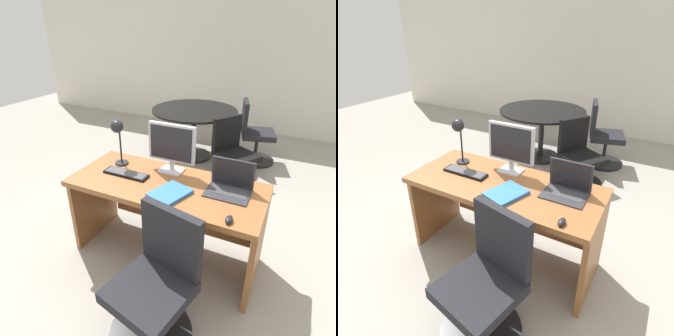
# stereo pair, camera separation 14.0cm
# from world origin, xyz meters

# --- Properties ---
(ground) EXTENTS (12.00, 12.00, 0.00)m
(ground) POSITION_xyz_m (0.00, 1.50, 0.00)
(ground) COLOR gray
(back_wall) EXTENTS (10.00, 0.10, 2.80)m
(back_wall) POSITION_xyz_m (0.00, 3.78, 1.40)
(back_wall) COLOR silver
(back_wall) RESTS_ON ground
(desk) EXTENTS (1.57, 0.69, 0.75)m
(desk) POSITION_xyz_m (0.00, 0.04, 0.54)
(desk) COLOR brown
(desk) RESTS_ON ground
(monitor) EXTENTS (0.41, 0.16, 0.42)m
(monitor) POSITION_xyz_m (-0.05, 0.21, 0.99)
(monitor) COLOR #B7BABF
(monitor) RESTS_ON desk
(laptop) EXTENTS (0.33, 0.25, 0.24)m
(laptop) POSITION_xyz_m (0.49, 0.12, 0.82)
(laptop) COLOR #2D2D33
(laptop) RESTS_ON desk
(keyboard) EXTENTS (0.40, 0.11, 0.02)m
(keyboard) POSITION_xyz_m (-0.37, -0.02, 0.76)
(keyboard) COLOR black
(keyboard) RESTS_ON desk
(mouse) EXTENTS (0.05, 0.08, 0.04)m
(mouse) POSITION_xyz_m (0.59, -0.27, 0.77)
(mouse) COLOR black
(mouse) RESTS_ON desk
(desk_lamp) EXTENTS (0.12, 0.14, 0.42)m
(desk_lamp) POSITION_xyz_m (-0.52, 0.12, 1.05)
(desk_lamp) COLOR black
(desk_lamp) RESTS_ON desk
(book) EXTENTS (0.30, 0.35, 0.03)m
(book) POSITION_xyz_m (0.10, -0.15, 0.76)
(book) COLOR blue
(book) RESTS_ON desk
(office_chair) EXTENTS (0.56, 0.57, 0.91)m
(office_chair) POSITION_xyz_m (0.26, -0.67, 0.37)
(office_chair) COLOR black
(office_chair) RESTS_ON ground
(meeting_table) EXTENTS (1.26, 1.26, 0.76)m
(meeting_table) POSITION_xyz_m (-0.58, 2.12, 0.57)
(meeting_table) COLOR black
(meeting_table) RESTS_ON ground
(meeting_chair_near) EXTENTS (0.65, 0.64, 0.84)m
(meeting_chair_near) POSITION_xyz_m (0.17, 1.63, 0.33)
(meeting_chair_near) COLOR black
(meeting_chair_near) RESTS_ON ground
(meeting_chair_far) EXTENTS (0.58, 0.57, 0.92)m
(meeting_chair_far) POSITION_xyz_m (0.28, 2.36, 0.38)
(meeting_chair_far) COLOR black
(meeting_chair_far) RESTS_ON ground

